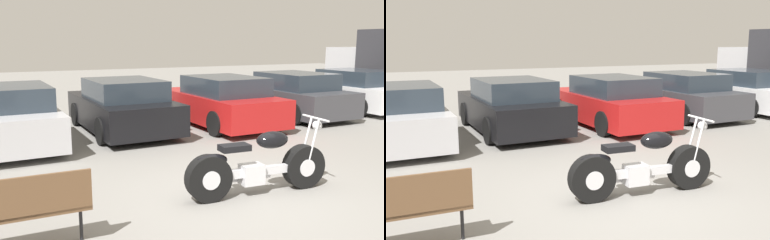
{
  "view_description": "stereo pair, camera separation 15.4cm",
  "coord_description": "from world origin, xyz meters",
  "views": [
    {
      "loc": [
        -3.42,
        -4.95,
        2.24
      ],
      "look_at": [
        0.08,
        1.83,
        0.85
      ],
      "focal_mm": 40.0,
      "sensor_mm": 36.0,
      "label": 1
    },
    {
      "loc": [
        -3.28,
        -5.02,
        2.24
      ],
      "look_at": [
        0.08,
        1.83,
        0.85
      ],
      "focal_mm": 40.0,
      "sensor_mm": 36.0,
      "label": 2
    }
  ],
  "objects": [
    {
      "name": "ground_plane",
      "position": [
        0.0,
        0.0,
        0.0
      ],
      "size": [
        60.0,
        60.0,
        0.0
      ],
      "primitive_type": "plane",
      "color": "gray"
    },
    {
      "name": "parked_car_black",
      "position": [
        -0.09,
        5.36,
        0.63
      ],
      "size": [
        1.92,
        4.1,
        1.34
      ],
      "color": "black",
      "rests_on": "ground_plane"
    },
    {
      "name": "motorcycle",
      "position": [
        0.23,
        0.03,
        0.43
      ],
      "size": [
        2.31,
        0.67,
        1.11
      ],
      "color": "black",
      "rests_on": "ground_plane"
    },
    {
      "name": "parked_car_red",
      "position": [
        2.58,
        4.97,
        0.63
      ],
      "size": [
        1.92,
        4.1,
        1.34
      ],
      "color": "red",
      "rests_on": "ground_plane"
    },
    {
      "name": "parked_car_white",
      "position": [
        7.93,
        5.34,
        0.63
      ],
      "size": [
        1.92,
        4.1,
        1.34
      ],
      "color": "white",
      "rests_on": "ground_plane"
    },
    {
      "name": "parked_car_dark_grey",
      "position": [
        5.25,
        5.23,
        0.63
      ],
      "size": [
        1.92,
        4.1,
        1.34
      ],
      "color": "#3D3D42",
      "rests_on": "ground_plane"
    },
    {
      "name": "parked_car_silver",
      "position": [
        -2.76,
        5.05,
        0.63
      ],
      "size": [
        1.92,
        4.1,
        1.34
      ],
      "color": "#BCBCC1",
      "rests_on": "ground_plane"
    },
    {
      "name": "park_bench",
      "position": [
        -3.05,
        -0.35,
        0.54
      ],
      "size": [
        1.42,
        0.44,
        0.89
      ],
      "color": "brown",
      "rests_on": "ground_plane"
    }
  ]
}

